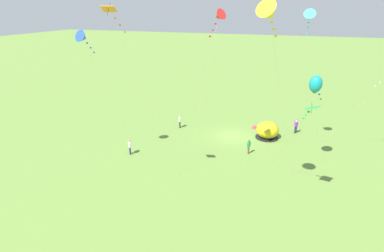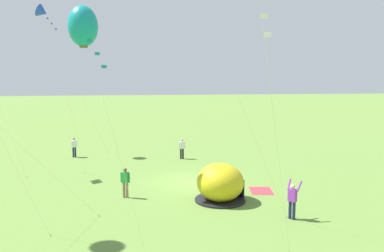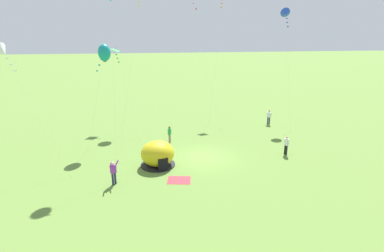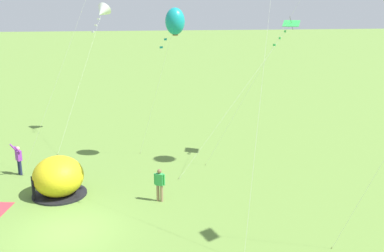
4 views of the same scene
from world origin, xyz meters
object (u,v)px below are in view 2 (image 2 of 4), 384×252
person_strolling (125,181)px  person_with_toddler (182,148)px  person_center_field (74,146)px  kite_teal (83,26)px  kite_blue (43,12)px  popup_tent (220,183)px  person_arms_raised (292,199)px

person_strolling → person_with_toddler: bearing=-25.8°
person_center_field → kite_teal: bearing=-171.1°
person_strolling → kite_blue: (14.60, 6.80, 11.62)m
person_strolling → person_center_field: 13.03m
popup_tent → person_strolling: popup_tent is taller
kite_teal → person_center_field: bearing=8.9°
person_strolling → person_center_field: size_ratio=1.00×
person_arms_raised → person_center_field: 20.99m
person_arms_raised → person_with_toddler: bearing=11.7°
popup_tent → kite_teal: 10.99m
popup_tent → person_strolling: bearing=73.7°
person_with_toddler → kite_teal: (-15.64, 6.27, 7.72)m
person_arms_raised → person_center_field: (17.12, 12.13, -0.03)m
popup_tent → person_arms_raised: 4.26m
person_center_field → kite_blue: bearing=47.5°
person_strolling → kite_teal: 9.72m
kite_teal → person_with_toddler: bearing=-21.9°
kite_blue → kite_teal: bearing=-165.3°
person_strolling → kite_teal: size_ratio=0.18×
person_arms_raised → kite_teal: (-0.90, 9.32, 7.69)m
person_strolling → popup_tent: bearing=-106.3°
person_center_field → kite_teal: kite_teal is taller
popup_tent → person_arms_raised: bearing=-140.9°
person_arms_raised → kite_teal: bearing=95.5°
person_arms_raised → kite_blue: kite_blue is taller
kite_teal → person_strolling: bearing=-14.5°
person_arms_raised → person_with_toddler: 15.06m
person_arms_raised → person_center_field: bearing=35.3°
popup_tent → person_center_field: 16.74m
person_with_toddler → kite_teal: size_ratio=0.18×
person_with_toddler → person_center_field: (2.38, 9.09, 0.00)m
person_strolling → kite_blue: bearing=25.0°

